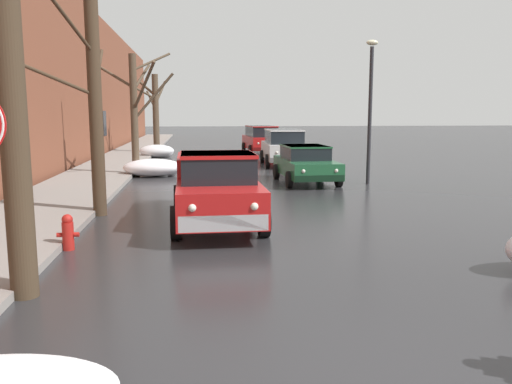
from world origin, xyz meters
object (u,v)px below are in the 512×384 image
object	(u,v)px
bare_tree_second_along_sidewalk	(94,86)
fire_hydrant	(68,232)
bare_tree_far_down_block	(155,111)
suv_red_parked_far_down_block	(261,139)
bare_tree_mid_block	(136,107)
street_lamp_post	(370,104)
sedan_green_parked_kerbside_close	(306,163)
pickup_truck_red_approaching_near_lane	(216,187)
suv_white_parked_kerbside_mid	(284,146)
bare_tree_at_the_corner	(5,35)

from	to	relation	value
bare_tree_second_along_sidewalk	fire_hydrant	distance (m)	4.59
bare_tree_far_down_block	suv_red_parked_far_down_block	xyz separation A→B (m)	(6.83, -0.77, -1.79)
bare_tree_mid_block	fire_hydrant	size ratio (longest dim) A/B	7.42
bare_tree_second_along_sidewalk	street_lamp_post	world-z (taller)	bare_tree_second_along_sidewalk
bare_tree_mid_block	sedan_green_parked_kerbside_close	bearing A→B (deg)	-23.24
suv_red_parked_far_down_block	fire_hydrant	bearing A→B (deg)	-106.13
pickup_truck_red_approaching_near_lane	suv_white_parked_kerbside_mid	world-z (taller)	suv_white_parked_kerbside_mid
suv_white_parked_kerbside_mid	pickup_truck_red_approaching_near_lane	bearing A→B (deg)	-106.20
pickup_truck_red_approaching_near_lane	sedan_green_parked_kerbside_close	world-z (taller)	pickup_truck_red_approaching_near_lane
fire_hydrant	street_lamp_post	bearing A→B (deg)	43.64
bare_tree_at_the_corner	bare_tree_second_along_sidewalk	distance (m)	6.10
bare_tree_far_down_block	sedan_green_parked_kerbside_close	bearing A→B (deg)	-65.90
bare_tree_at_the_corner	sedan_green_parked_kerbside_close	world-z (taller)	bare_tree_at_the_corner
bare_tree_at_the_corner	street_lamp_post	size ratio (longest dim) A/B	1.39
bare_tree_at_the_corner	street_lamp_post	bearing A→B (deg)	51.11
bare_tree_second_along_sidewalk	suv_red_parked_far_down_block	xyz separation A→B (m)	(6.81, 19.97, -2.34)
bare_tree_at_the_corner	suv_red_parked_far_down_block	bearing A→B (deg)	75.34
suv_red_parked_far_down_block	bare_tree_far_down_block	bearing A→B (deg)	173.61
bare_tree_mid_block	bare_tree_at_the_corner	bearing A→B (deg)	-90.35
bare_tree_far_down_block	sedan_green_parked_kerbside_close	xyz separation A→B (m)	(6.73, -15.04, -2.02)
bare_tree_at_the_corner	sedan_green_parked_kerbside_close	bearing A→B (deg)	60.34
street_lamp_post	bare_tree_far_down_block	bearing A→B (deg)	119.76
bare_tree_at_the_corner	bare_tree_second_along_sidewalk	world-z (taller)	bare_tree_at_the_corner
bare_tree_far_down_block	pickup_truck_red_approaching_near_lane	world-z (taller)	bare_tree_far_down_block
bare_tree_far_down_block	pickup_truck_red_approaching_near_lane	xyz separation A→B (m)	(3.02, -22.12, -1.89)
bare_tree_second_along_sidewalk	bare_tree_far_down_block	distance (m)	20.74
pickup_truck_red_approaching_near_lane	sedan_green_parked_kerbside_close	size ratio (longest dim) A/B	1.27
suv_white_parked_kerbside_mid	suv_red_parked_far_down_block	xyz separation A→B (m)	(-0.18, 7.61, 0.00)
suv_white_parked_kerbside_mid	street_lamp_post	xyz separation A→B (m)	(1.97, -7.33, 1.99)
bare_tree_at_the_corner	suv_red_parked_far_down_block	size ratio (longest dim) A/B	1.51
bare_tree_second_along_sidewalk	fire_hydrant	size ratio (longest dim) A/B	9.28
sedan_green_parked_kerbside_close	suv_red_parked_far_down_block	size ratio (longest dim) A/B	0.88
bare_tree_at_the_corner	bare_tree_far_down_block	xyz separation A→B (m)	(-0.01, 26.82, -0.92)
bare_tree_mid_block	pickup_truck_red_approaching_near_lane	bearing A→B (deg)	-73.62
fire_hydrant	bare_tree_mid_block	bearing A→B (deg)	89.74
bare_tree_second_along_sidewalk	bare_tree_at_the_corner	bearing A→B (deg)	-90.09
sedan_green_parked_kerbside_close	street_lamp_post	bearing A→B (deg)	-16.49
sedan_green_parked_kerbside_close	suv_red_parked_far_down_block	xyz separation A→B (m)	(0.11, 14.27, 0.24)
bare_tree_at_the_corner	suv_red_parked_far_down_block	world-z (taller)	bare_tree_at_the_corner
sedan_green_parked_kerbside_close	street_lamp_post	world-z (taller)	street_lamp_post
bare_tree_second_along_sidewalk	fire_hydrant	world-z (taller)	bare_tree_second_along_sidewalk
pickup_truck_red_approaching_near_lane	fire_hydrant	distance (m)	3.68
pickup_truck_red_approaching_near_lane	street_lamp_post	bearing A→B (deg)	47.10
bare_tree_mid_block	suv_white_parked_kerbside_mid	bearing A→B (deg)	28.94
bare_tree_second_along_sidewalk	pickup_truck_red_approaching_near_lane	xyz separation A→B (m)	(3.00, -1.39, -2.45)
suv_red_parked_far_down_block	fire_hydrant	distance (m)	24.43
suv_white_parked_kerbside_mid	bare_tree_at_the_corner	bearing A→B (deg)	-110.78
bare_tree_mid_block	fire_hydrant	xyz separation A→B (m)	(-0.06, -12.03, -2.52)
bare_tree_second_along_sidewalk	pickup_truck_red_approaching_near_lane	bearing A→B (deg)	-24.86
bare_tree_at_the_corner	suv_red_parked_far_down_block	xyz separation A→B (m)	(6.82, 26.06, -2.71)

